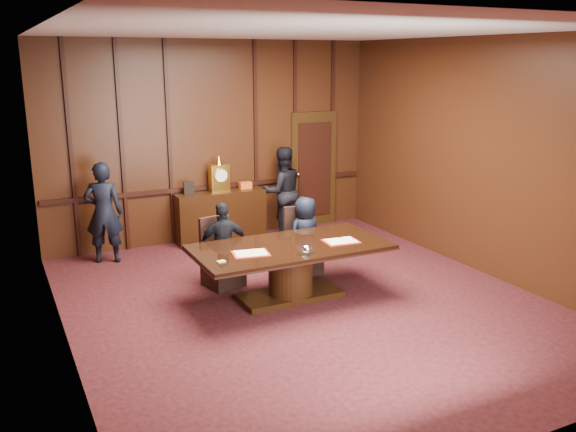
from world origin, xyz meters
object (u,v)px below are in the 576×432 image
at_px(signatory_right, 305,236).
at_px(witness_left, 104,213).
at_px(conference_table, 290,263).
at_px(sideboard, 220,214).
at_px(signatory_left, 224,245).
at_px(witness_right, 282,191).

distance_m(signatory_right, witness_left, 3.22).
bearing_deg(conference_table, sideboard, 87.96).
bearing_deg(signatory_left, sideboard, -100.50).
bearing_deg(signatory_left, witness_left, -47.17).
height_order(sideboard, witness_right, witness_right).
relative_size(conference_table, witness_left, 1.61).
bearing_deg(witness_right, sideboard, -4.59).
relative_size(signatory_left, witness_left, 0.76).
bearing_deg(signatory_right, signatory_left, -9.49).
height_order(signatory_right, witness_left, witness_left).
bearing_deg(witness_right, signatory_right, 76.73).
xyz_separation_m(conference_table, witness_left, (-1.95, 2.70, 0.30)).
xyz_separation_m(signatory_right, witness_right, (0.61, 2.04, 0.22)).
xyz_separation_m(conference_table, signatory_left, (-0.65, 0.80, 0.11)).
height_order(conference_table, witness_right, witness_right).
bearing_deg(signatory_left, conference_table, 137.59).
relative_size(sideboard, conference_table, 0.61).
height_order(signatory_right, witness_right, witness_right).
distance_m(conference_table, witness_right, 3.12).
xyz_separation_m(conference_table, signatory_right, (0.65, 0.80, 0.08)).
height_order(sideboard, signatory_right, sideboard).
height_order(conference_table, signatory_right, signatory_right).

